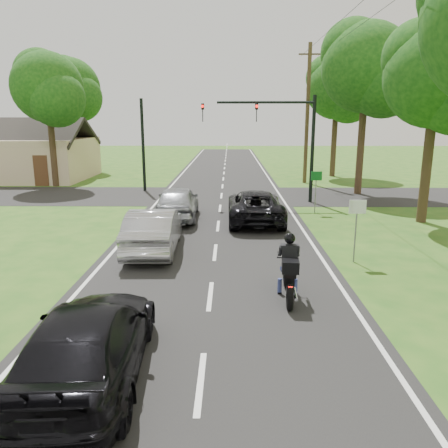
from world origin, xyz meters
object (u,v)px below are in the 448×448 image
(silver_sedan, at_px, (154,230))
(traffic_signal, at_px, (280,129))
(motorcycle_rider, at_px, (289,274))
(silver_suv, at_px, (177,202))
(utility_pole_far, at_px, (307,114))
(sign_white, at_px, (357,216))
(dark_car_behind, at_px, (88,342))
(dark_suv, at_px, (255,206))
(sign_green, at_px, (316,182))

(silver_sedan, distance_m, traffic_signal, 11.76)
(motorcycle_rider, bearing_deg, silver_suv, 117.17)
(utility_pole_far, bearing_deg, motorcycle_rider, -100.51)
(traffic_signal, xyz_separation_m, sign_white, (1.36, -11.02, -2.54))
(utility_pole_far, relative_size, sign_white, 4.71)
(utility_pole_far, bearing_deg, sign_white, -94.51)
(dark_car_behind, bearing_deg, dark_suv, -109.84)
(dark_suv, xyz_separation_m, sign_white, (2.99, -5.95, 0.84))
(silver_sedan, height_order, traffic_signal, traffic_signal)
(dark_car_behind, distance_m, traffic_signal, 18.98)
(silver_suv, bearing_deg, traffic_signal, -140.61)
(motorcycle_rider, xyz_separation_m, sign_white, (2.61, 3.14, 0.88))
(silver_sedan, height_order, sign_green, sign_green)
(utility_pole_far, xyz_separation_m, sign_green, (-1.30, -11.02, -3.49))
(silver_sedan, height_order, utility_pole_far, utility_pole_far)
(silver_suv, xyz_separation_m, traffic_signal, (5.32, 4.58, 3.32))
(motorcycle_rider, bearing_deg, sign_green, 79.98)
(motorcycle_rider, relative_size, silver_sedan, 0.45)
(motorcycle_rider, distance_m, dark_car_behind, 5.56)
(sign_green, bearing_deg, sign_white, -91.43)
(sign_white, xyz_separation_m, sign_green, (0.20, 8.00, 0.00))
(dark_car_behind, relative_size, sign_green, 2.34)
(motorcycle_rider, xyz_separation_m, dark_suv, (-0.38, 9.10, 0.04))
(dark_car_behind, distance_m, sign_green, 16.43)
(silver_sedan, xyz_separation_m, sign_green, (7.12, 6.80, 0.81))
(dark_car_behind, bearing_deg, utility_pole_far, -111.21)
(traffic_signal, bearing_deg, sign_green, -62.62)
(motorcycle_rider, xyz_separation_m, sign_green, (2.81, 11.14, 0.88))
(dark_car_behind, xyz_separation_m, sign_white, (6.74, 6.87, 0.86))
(silver_suv, height_order, traffic_signal, traffic_signal)
(traffic_signal, bearing_deg, motorcycle_rider, -95.04)
(sign_white, bearing_deg, dark_suv, 116.69)
(sign_green, bearing_deg, dark_car_behind, -115.02)
(dark_suv, xyz_separation_m, utility_pole_far, (4.49, 13.06, 4.33))
(silver_sedan, distance_m, sign_green, 9.88)
(dark_suv, height_order, silver_sedan, silver_sedan)
(silver_suv, distance_m, utility_pole_far, 15.60)
(silver_suv, relative_size, sign_green, 2.23)
(dark_car_behind, xyz_separation_m, utility_pole_far, (8.24, 25.89, 4.35))
(dark_suv, height_order, sign_white, sign_white)
(motorcycle_rider, bearing_deg, sign_white, 54.40)
(traffic_signal, relative_size, sign_white, 3.00)
(sign_white, bearing_deg, motorcycle_rider, -129.75)
(dark_suv, relative_size, silver_sedan, 1.13)
(dark_suv, bearing_deg, silver_sedan, 50.11)
(motorcycle_rider, bearing_deg, silver_sedan, 138.91)
(motorcycle_rider, height_order, utility_pole_far, utility_pole_far)
(dark_suv, distance_m, silver_sedan, 6.16)
(sign_green, bearing_deg, utility_pole_far, 83.27)
(silver_suv, xyz_separation_m, sign_green, (6.88, 1.56, 0.78))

